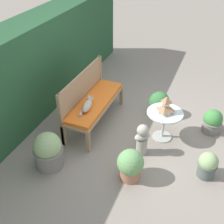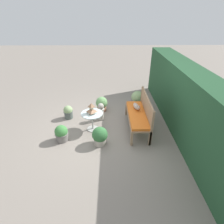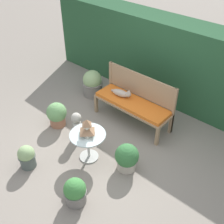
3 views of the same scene
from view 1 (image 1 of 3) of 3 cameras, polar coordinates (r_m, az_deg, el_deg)
ground at (r=5.26m, az=6.36°, el=-3.87°), size 30.00×30.00×0.00m
foliage_hedge_back at (r=5.67m, az=-15.61°, el=8.76°), size 6.40×0.71×1.78m
garden_bench at (r=5.21m, az=-3.50°, el=1.73°), size 1.62×0.53×0.50m
bench_backrest at (r=5.15m, az=-6.09°, el=4.96°), size 1.62×0.06×1.01m
cat at (r=4.92m, az=-5.02°, el=1.49°), size 0.49×0.20×0.20m
patio_table at (r=4.92m, az=10.60°, el=-1.18°), size 0.62×0.62×0.55m
pagoda_birdhouse at (r=4.78m, az=10.92°, el=1.25°), size 0.24×0.24×0.32m
garden_bust at (r=4.62m, az=6.14°, el=-5.42°), size 0.30×0.30×0.58m
potted_plant_bench_left at (r=5.60m, az=9.55°, el=1.63°), size 0.41×0.41×0.50m
potted_plant_table_far at (r=4.49m, az=-12.83°, el=-7.70°), size 0.48×0.48×0.63m
potted_plant_bench_right at (r=4.52m, az=18.86°, el=-10.11°), size 0.30×0.30×0.44m
potted_plant_hedge_corner at (r=4.23m, az=3.76°, el=-10.67°), size 0.40×0.40×0.52m
potted_plant_patio_mid at (r=5.41m, az=19.70°, el=-1.81°), size 0.36×0.36×0.46m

